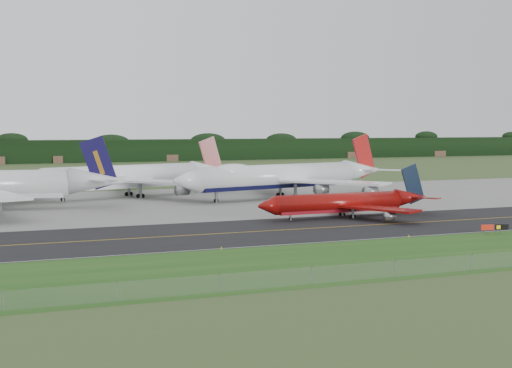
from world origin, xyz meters
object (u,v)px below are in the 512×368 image
object	(u,v)px
jet_red_737	(347,203)
taxiway_sign	(495,227)
jet_ba_747	(283,176)
jet_star_tail	(133,177)

from	to	relation	value
jet_red_737	taxiway_sign	size ratio (longest dim) A/B	8.18
jet_ba_747	jet_red_737	size ratio (longest dim) A/B	1.65
jet_ba_747	taxiway_sign	xyz separation A→B (m)	(10.39, -73.73, -4.72)
taxiway_sign	jet_red_737	bearing A→B (deg)	113.65
jet_red_737	jet_star_tail	xyz separation A→B (m)	(-34.41, 60.12, 2.42)
jet_red_737	taxiway_sign	world-z (taller)	jet_red_737
taxiway_sign	jet_star_tail	bearing A→B (deg)	117.77
jet_ba_747	jet_red_737	world-z (taller)	jet_ba_747
jet_ba_747	jet_star_tail	world-z (taller)	jet_ba_747
jet_red_737	jet_star_tail	distance (m)	69.31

